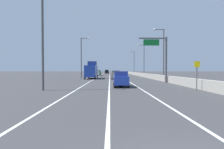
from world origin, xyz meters
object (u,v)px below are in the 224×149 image
(lamp_post_left_near, at_px, (45,34))
(lamp_post_right_third, at_px, (143,58))
(car_green_2, at_px, (99,73))
(lamp_post_right_second, at_px, (162,51))
(car_blue_4, at_px, (121,79))
(overhead_sign_gantry, at_px, (162,54))
(speed_advisory_sign, at_px, (197,73))
(car_silver_3, at_px, (97,73))
(lamp_post_right_fourth, at_px, (134,61))
(lamp_post_left_mid, at_px, (82,55))
(car_black_1, at_px, (107,72))
(car_gray_0, at_px, (116,75))
(box_truck, at_px, (92,71))

(lamp_post_left_near, bearing_deg, lamp_post_right_third, 66.98)
(lamp_post_left_near, xyz_separation_m, car_green_2, (2.27, 53.67, -4.84))
(lamp_post_right_second, height_order, lamp_post_right_third, same)
(lamp_post_right_second, bearing_deg, car_blue_4, -123.82)
(overhead_sign_gantry, relative_size, speed_advisory_sign, 2.50)
(car_green_2, distance_m, car_silver_3, 8.45)
(lamp_post_right_fourth, bearing_deg, lamp_post_left_mid, -115.71)
(speed_advisory_sign, bearing_deg, car_silver_3, 106.51)
(lamp_post_left_near, height_order, car_blue_4, lamp_post_left_near)
(lamp_post_right_third, xyz_separation_m, car_silver_3, (-14.97, 4.90, -4.74))
(lamp_post_right_third, distance_m, lamp_post_left_mid, 21.41)
(car_blue_4, bearing_deg, car_green_2, 96.59)
(lamp_post_right_third, xyz_separation_m, car_blue_4, (-9.13, -36.25, -4.82))
(lamp_post_right_second, relative_size, car_black_1, 2.24)
(speed_advisory_sign, relative_size, lamp_post_right_third, 0.30)
(lamp_post_right_third, distance_m, car_green_2, 20.55)
(car_green_2, distance_m, car_blue_4, 49.93)
(car_gray_0, relative_size, box_truck, 0.52)
(speed_advisory_sign, bearing_deg, car_black_1, 97.95)
(lamp_post_right_third, relative_size, box_truck, 1.16)
(lamp_post_right_second, relative_size, lamp_post_right_third, 1.00)
(car_green_2, bearing_deg, car_gray_0, -79.48)
(car_gray_0, distance_m, car_black_1, 52.32)
(overhead_sign_gantry, bearing_deg, speed_advisory_sign, -87.86)
(lamp_post_right_second, bearing_deg, box_truck, 148.92)
(car_green_2, bearing_deg, lamp_post_left_near, -92.42)
(box_truck, bearing_deg, overhead_sign_gantry, -47.71)
(car_blue_4, bearing_deg, box_truck, 104.74)
(lamp_post_left_mid, height_order, car_green_2, lamp_post_left_mid)
(speed_advisory_sign, bearing_deg, overhead_sign_gantry, 92.14)
(lamp_post_right_second, xyz_separation_m, box_truck, (-14.51, 8.75, -3.88))
(lamp_post_right_fourth, xyz_separation_m, car_blue_4, (-8.95, -59.41, -4.82))
(lamp_post_left_mid, relative_size, car_gray_0, 2.23)
(overhead_sign_gantry, relative_size, box_truck, 0.86)
(lamp_post_right_third, xyz_separation_m, lamp_post_left_near, (-17.13, -40.32, 0.00))
(overhead_sign_gantry, distance_m, car_black_1, 64.46)
(car_gray_0, distance_m, car_silver_3, 22.93)
(car_green_2, bearing_deg, speed_advisory_sign, -76.08)
(car_gray_0, bearing_deg, box_truck, 153.24)
(lamp_post_left_near, height_order, car_silver_3, lamp_post_left_near)
(car_green_2, bearing_deg, car_blue_4, -83.41)
(lamp_post_right_second, distance_m, car_green_2, 39.58)
(lamp_post_right_fourth, xyz_separation_m, car_gray_0, (-8.99, -40.45, -4.82))
(overhead_sign_gantry, bearing_deg, box_truck, 132.29)
(car_black_1, distance_m, box_truck, 49.45)
(lamp_post_left_mid, distance_m, car_gray_0, 10.63)
(speed_advisory_sign, xyz_separation_m, car_silver_3, (-13.45, 45.37, -0.71))
(lamp_post_right_second, bearing_deg, lamp_post_left_mid, 147.97)
(lamp_post_right_second, xyz_separation_m, lamp_post_right_fourth, (0.19, 46.32, 0.00))
(speed_advisory_sign, height_order, box_truck, box_truck)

